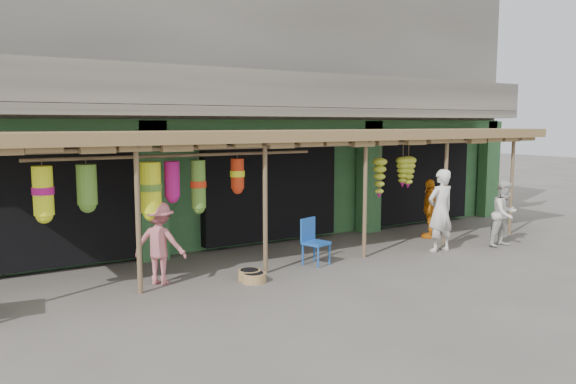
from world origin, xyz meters
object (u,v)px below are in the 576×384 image
blue_chair (313,239)px  person_right (505,214)px  person_shopper (160,243)px  person_vendor (429,208)px  person_front (440,211)px

blue_chair → person_right: bearing=-30.0°
blue_chair → person_shopper: person_shopper is taller
person_vendor → person_shopper: 7.31m
person_front → person_shopper: person_front is taller
person_shopper → person_right: bearing=-148.0°
blue_chair → person_right: 4.99m
blue_chair → person_right: (4.88, -0.99, 0.25)m
blue_chair → person_vendor: person_vendor is taller
blue_chair → person_right: person_right is taller
person_front → person_shopper: (-6.36, 0.84, -0.19)m
person_right → person_shopper: 8.18m
person_right → blue_chair: bearing=167.2°
blue_chair → person_vendor: (4.11, 0.69, 0.22)m
person_front → person_right: person_front is taller
blue_chair → person_vendor: 4.17m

